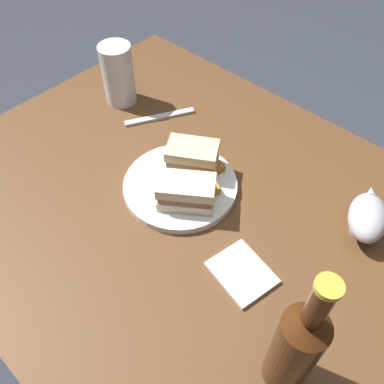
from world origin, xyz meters
name	(u,v)px	position (x,y,z in m)	size (l,w,h in m)	color
ground_plane	(199,345)	(0.00, 0.00, 0.00)	(6.00, 6.00, 0.00)	#333842
dining_table	(201,297)	(0.00, 0.00, 0.37)	(1.19, 0.86, 0.74)	brown
plate	(180,186)	(-0.09, 0.02, 0.75)	(0.24, 0.24, 0.02)	white
sandwich_half_left	(186,192)	(-0.04, -0.01, 0.79)	(0.13, 0.12, 0.06)	beige
sandwich_half_right	(192,157)	(-0.10, 0.07, 0.79)	(0.13, 0.12, 0.06)	beige
potato_wedge_front	(193,196)	(-0.04, 0.01, 0.76)	(0.05, 0.02, 0.02)	#B77F33
potato_wedge_middle	(201,189)	(-0.04, 0.03, 0.76)	(0.05, 0.02, 0.01)	gold
potato_wedge_back	(213,187)	(-0.02, 0.05, 0.76)	(0.04, 0.02, 0.02)	#B77F33
potato_wedge_left_edge	(203,179)	(-0.05, 0.05, 0.76)	(0.04, 0.02, 0.02)	#B77F33
potato_wedge_right_edge	(214,170)	(-0.05, 0.09, 0.77)	(0.05, 0.02, 0.02)	#AD702D
pint_glass	(119,78)	(-0.41, 0.14, 0.81)	(0.08, 0.08, 0.15)	white
gravy_boat	(368,217)	(0.25, 0.18, 0.78)	(0.11, 0.14, 0.07)	#B7B7BC
cider_bottle	(296,346)	(0.29, -0.15, 0.85)	(0.06, 0.06, 0.29)	#47230F
napkin	(242,273)	(0.14, -0.05, 0.74)	(0.11, 0.09, 0.01)	white
fork	(160,117)	(-0.29, 0.15, 0.74)	(0.18, 0.02, 0.01)	silver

